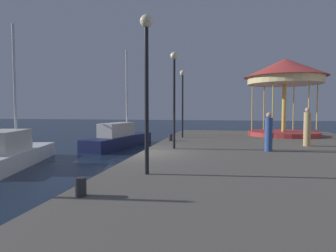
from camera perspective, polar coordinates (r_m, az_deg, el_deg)
ground_plane at (r=12.65m, az=-5.57°, el=-8.84°), size 120.00×120.00×0.00m
quay_dock at (r=12.37m, az=23.07°, el=-7.47°), size 12.25×27.31×0.80m
sailboat_navy at (r=20.39m, az=-9.93°, el=-2.38°), size 2.95×7.35×7.09m
sailboat_white at (r=15.36m, az=-29.54°, el=-4.68°), size 3.53×6.42×6.87m
carousel at (r=21.96m, az=22.61°, el=8.93°), size 5.71×5.71×5.50m
lamp_post_near_edge at (r=8.14m, az=-4.40°, el=11.88°), size 0.36×0.36×4.53m
lamp_post_mid_promenade at (r=13.47m, az=1.26°, el=8.64°), size 0.36×0.36×4.59m
lamp_post_far_end at (r=18.90m, az=2.97°, el=6.94°), size 0.36×0.36×4.49m
bollard_north at (r=6.47m, az=-17.30°, el=-11.71°), size 0.24×0.24×0.40m
bollard_south at (r=16.78m, az=0.52°, el=-2.36°), size 0.24×0.24×0.40m
person_mid_promenade at (r=16.04m, az=26.41°, el=-0.35°), size 0.34×0.34×1.97m
person_near_carousel at (r=13.34m, az=19.77°, el=-1.37°), size 0.34×0.34×1.74m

